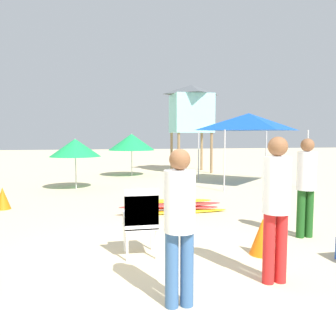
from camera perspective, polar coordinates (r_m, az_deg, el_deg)
name	(u,v)px	position (r m, az deg, el deg)	size (l,w,h in m)	color
ground	(135,276)	(4.63, -5.33, -17.13)	(80.00, 80.00, 0.00)	beige
stacked_plastic_chairs	(141,217)	(5.10, -4.45, -7.87)	(0.48, 0.48, 1.02)	white
surfboard_pile	(173,206)	(8.00, 0.82, -6.27)	(2.51, 0.60, 0.32)	yellow
lifeguard_near_left	(306,181)	(6.47, 21.52, -1.96)	(0.32, 0.32, 1.71)	#194C19
lifeguard_near_center	(180,218)	(3.59, 1.89, -8.06)	(0.32, 0.32, 1.63)	#33598C
lifeguard_near_right	(276,200)	(4.34, 17.18, -4.91)	(0.32, 0.32, 1.75)	red
popup_canopy	(249,122)	(12.98, 12.98, 7.30)	(2.92, 2.92, 2.55)	#B2B2B7
lifeguard_tower	(191,109)	(16.95, 3.77, 9.57)	(1.98, 1.98, 4.14)	olive
beach_umbrella_left	(75,148)	(11.87, -14.83, 3.20)	(1.66, 1.66, 1.65)	beige
beach_umbrella_far	(132,142)	(15.24, -5.93, 4.22)	(2.01, 2.01, 1.83)	beige
traffic_cone_near	(3,198)	(9.30, -25.27, -4.47)	(0.37, 0.37, 0.53)	orange
traffic_cone_far	(262,237)	(5.48, 15.08, -10.69)	(0.38, 0.38, 0.54)	orange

